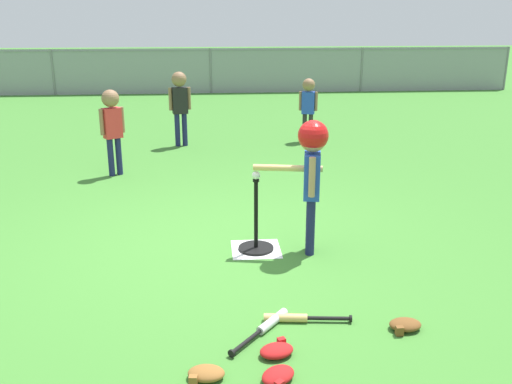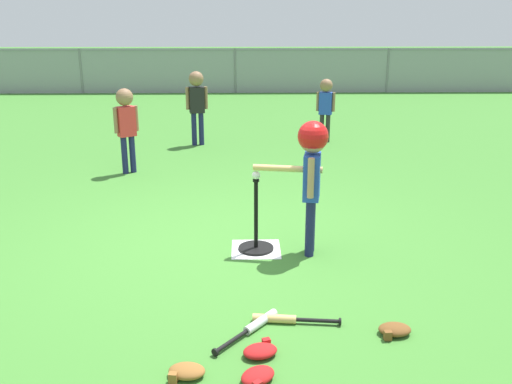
% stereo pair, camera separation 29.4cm
% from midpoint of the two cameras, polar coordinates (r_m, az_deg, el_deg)
% --- Properties ---
extents(ground_plane, '(60.00, 60.00, 0.00)m').
position_cam_midpoint_polar(ground_plane, '(5.24, -5.27, -5.56)').
color(ground_plane, '#3D7A2D').
extents(home_plate, '(0.44, 0.44, 0.01)m').
position_cam_midpoint_polar(home_plate, '(5.16, -1.64, -5.80)').
color(home_plate, white).
rests_on(home_plate, ground_plane).
extents(batting_tee, '(0.32, 0.32, 0.67)m').
position_cam_midpoint_polar(batting_tee, '(5.12, -1.65, -4.76)').
color(batting_tee, black).
rests_on(batting_tee, ground_plane).
extents(baseball_on_tee, '(0.07, 0.07, 0.07)m').
position_cam_midpoint_polar(baseball_on_tee, '(4.92, -1.71, 1.68)').
color(baseball_on_tee, white).
rests_on(baseball_on_tee, batting_tee).
extents(batter_child, '(0.64, 0.34, 1.20)m').
position_cam_midpoint_polar(batter_child, '(4.85, 3.90, 3.23)').
color(batter_child, '#191E4C').
rests_on(batter_child, ground_plane).
extents(fielder_deep_center, '(0.34, 0.23, 1.17)m').
position_cam_midpoint_polar(fielder_deep_center, '(9.06, -8.64, 9.28)').
color(fielder_deep_center, '#191E4C').
rests_on(fielder_deep_center, ground_plane).
extents(fielder_near_right, '(0.30, 0.20, 1.03)m').
position_cam_midpoint_polar(fielder_near_right, '(9.34, 4.39, 9.12)').
color(fielder_near_right, '#262626').
rests_on(fielder_near_right, ground_plane).
extents(fielder_deep_right, '(0.29, 0.23, 1.12)m').
position_cam_midpoint_polar(fielder_deep_right, '(7.56, -15.42, 6.92)').
color(fielder_deep_right, '#191E4C').
rests_on(fielder_deep_right, ground_plane).
extents(spare_bat_silver, '(0.45, 0.52, 0.06)m').
position_cam_midpoint_polar(spare_bat_silver, '(3.94, -1.06, -13.35)').
color(spare_bat_silver, silver).
rests_on(spare_bat_silver, ground_plane).
extents(spare_bat_wood, '(0.62, 0.12, 0.06)m').
position_cam_midpoint_polar(spare_bat_wood, '(4.03, 1.81, -12.62)').
color(spare_bat_wood, '#DBB266').
rests_on(spare_bat_wood, ground_plane).
extents(glove_by_plate, '(0.24, 0.19, 0.07)m').
position_cam_midpoint_polar(glove_by_plate, '(3.52, -7.62, -17.75)').
color(glove_by_plate, brown).
rests_on(glove_by_plate, ground_plane).
extents(glove_near_bats, '(0.26, 0.22, 0.07)m').
position_cam_midpoint_polar(glove_near_bats, '(3.69, -0.26, -15.72)').
color(glove_near_bats, '#B21919').
rests_on(glove_near_bats, ground_plane).
extents(glove_tossed_aside, '(0.27, 0.26, 0.07)m').
position_cam_midpoint_polar(glove_tossed_aside, '(3.47, -0.30, -18.10)').
color(glove_tossed_aside, '#B21919').
rests_on(glove_tossed_aside, ground_plane).
extents(glove_outfield_drop, '(0.22, 0.18, 0.07)m').
position_cam_midpoint_polar(glove_outfield_drop, '(4.03, 12.74, -12.98)').
color(glove_outfield_drop, brown).
rests_on(glove_outfield_drop, ground_plane).
extents(outfield_fence, '(16.06, 0.06, 1.15)m').
position_cam_midpoint_polar(outfield_fence, '(15.06, -5.17, 12.23)').
color(outfield_fence, slate).
rests_on(outfield_fence, ground_plane).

